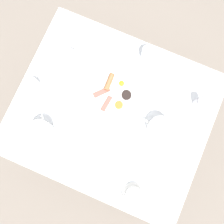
{
  "coord_description": "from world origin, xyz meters",
  "views": [
    {
      "loc": [
        -0.09,
        0.2,
        2.2
      ],
      "look_at": [
        0.0,
        0.0,
        0.76
      ],
      "focal_mm": 42.0,
      "sensor_mm": 36.0,
      "label": 1
    }
  ],
  "objects_px": {
    "fork_by_plate": "(84,140)",
    "fork_spare": "(61,85)",
    "teapot_near": "(159,129)",
    "pepper_grinder": "(71,54)",
    "salt_grinder": "(200,102)",
    "spoon_for_tea": "(102,178)",
    "creamer_jug": "(33,84)",
    "teacup_with_saucer_left": "(55,47)",
    "knife_by_plate": "(175,78)",
    "water_glass_tall": "(148,55)",
    "breakfast_plate": "(114,93)",
    "teapot_far": "(41,132)",
    "water_glass_short": "(73,30)",
    "teacup_with_saucer_right": "(134,196)"
  },
  "relations": [
    {
      "from": "fork_by_plate",
      "to": "knife_by_plate",
      "type": "xyz_separation_m",
      "value": [
        -0.34,
        -0.53,
        0.0
      ]
    },
    {
      "from": "fork_by_plate",
      "to": "fork_spare",
      "type": "bearing_deg",
      "value": -42.37
    },
    {
      "from": "teapot_near",
      "to": "water_glass_short",
      "type": "bearing_deg",
      "value": -20.84
    },
    {
      "from": "water_glass_tall",
      "to": "knife_by_plate",
      "type": "xyz_separation_m",
      "value": [
        -0.2,
        0.05,
        -0.05
      ]
    },
    {
      "from": "teacup_with_saucer_right",
      "to": "water_glass_short",
      "type": "xyz_separation_m",
      "value": [
        0.67,
        -0.71,
        0.03
      ]
    },
    {
      "from": "knife_by_plate",
      "to": "fork_spare",
      "type": "height_order",
      "value": "same"
    },
    {
      "from": "spoon_for_tea",
      "to": "fork_spare",
      "type": "distance_m",
      "value": 0.57
    },
    {
      "from": "water_glass_tall",
      "to": "creamer_jug",
      "type": "relative_size",
      "value": 1.25
    },
    {
      "from": "water_glass_tall",
      "to": "knife_by_plate",
      "type": "height_order",
      "value": "water_glass_tall"
    },
    {
      "from": "water_glass_tall",
      "to": "water_glass_short",
      "type": "distance_m",
      "value": 0.45
    },
    {
      "from": "water_glass_tall",
      "to": "water_glass_short",
      "type": "bearing_deg",
      "value": 3.88
    },
    {
      "from": "teacup_with_saucer_left",
      "to": "pepper_grinder",
      "type": "height_order",
      "value": "pepper_grinder"
    },
    {
      "from": "pepper_grinder",
      "to": "water_glass_short",
      "type": "bearing_deg",
      "value": -69.32
    },
    {
      "from": "water_glass_short",
      "to": "knife_by_plate",
      "type": "distance_m",
      "value": 0.65
    },
    {
      "from": "water_glass_tall",
      "to": "fork_by_plate",
      "type": "xyz_separation_m",
      "value": [
        0.14,
        0.58,
        -0.05
      ]
    },
    {
      "from": "salt_grinder",
      "to": "fork_spare",
      "type": "height_order",
      "value": "salt_grinder"
    },
    {
      "from": "teapot_near",
      "to": "spoon_for_tea",
      "type": "xyz_separation_m",
      "value": [
        0.18,
        0.37,
        -0.05
      ]
    },
    {
      "from": "teacup_with_saucer_right",
      "to": "teacup_with_saucer_left",
      "type": "bearing_deg",
      "value": -38.23
    },
    {
      "from": "teapot_near",
      "to": "water_glass_tall",
      "type": "distance_m",
      "value": 0.42
    },
    {
      "from": "teacup_with_saucer_right",
      "to": "knife_by_plate",
      "type": "bearing_deg",
      "value": -87.8
    },
    {
      "from": "spoon_for_tea",
      "to": "water_glass_tall",
      "type": "bearing_deg",
      "value": -87.47
    },
    {
      "from": "teapot_near",
      "to": "water_glass_short",
      "type": "xyz_separation_m",
      "value": [
        0.66,
        -0.33,
        0.0
      ]
    },
    {
      "from": "knife_by_plate",
      "to": "fork_spare",
      "type": "bearing_deg",
      "value": 26.98
    },
    {
      "from": "breakfast_plate",
      "to": "teapot_far",
      "type": "bearing_deg",
      "value": 53.21
    },
    {
      "from": "teacup_with_saucer_right",
      "to": "teapot_far",
      "type": "bearing_deg",
      "value": -10.6
    },
    {
      "from": "creamer_jug",
      "to": "fork_spare",
      "type": "height_order",
      "value": "creamer_jug"
    },
    {
      "from": "teacup_with_saucer_left",
      "to": "creamer_jug",
      "type": "height_order",
      "value": "teacup_with_saucer_left"
    },
    {
      "from": "teapot_far",
      "to": "teacup_with_saucer_right",
      "type": "height_order",
      "value": "teapot_far"
    },
    {
      "from": "teapot_near",
      "to": "pepper_grinder",
      "type": "height_order",
      "value": "teapot_near"
    },
    {
      "from": "salt_grinder",
      "to": "teapot_near",
      "type": "bearing_deg",
      "value": 56.64
    },
    {
      "from": "teacup_with_saucer_left",
      "to": "salt_grinder",
      "type": "relative_size",
      "value": 1.09
    },
    {
      "from": "teapot_near",
      "to": "spoon_for_tea",
      "type": "distance_m",
      "value": 0.41
    },
    {
      "from": "fork_by_plate",
      "to": "spoon_for_tea",
      "type": "xyz_separation_m",
      "value": [
        -0.17,
        0.15,
        0.0
      ]
    },
    {
      "from": "salt_grinder",
      "to": "spoon_for_tea",
      "type": "distance_m",
      "value": 0.68
    },
    {
      "from": "teapot_near",
      "to": "teacup_with_saucer_left",
      "type": "bearing_deg",
      "value": -9.72
    },
    {
      "from": "teapot_far",
      "to": "water_glass_tall",
      "type": "xyz_separation_m",
      "value": [
        -0.36,
        -0.63,
        -0.0
      ]
    },
    {
      "from": "breakfast_plate",
      "to": "water_glass_tall",
      "type": "bearing_deg",
      "value": -108.82
    },
    {
      "from": "teapot_far",
      "to": "teacup_with_saucer_right",
      "type": "xyz_separation_m",
      "value": [
        -0.59,
        0.11,
        -0.03
      ]
    },
    {
      "from": "teapot_near",
      "to": "water_glass_tall",
      "type": "relative_size",
      "value": 1.96
    },
    {
      "from": "teacup_with_saucer_right",
      "to": "water_glass_short",
      "type": "bearing_deg",
      "value": -46.57
    },
    {
      "from": "salt_grinder",
      "to": "spoon_for_tea",
      "type": "relative_size",
      "value": 0.85
    },
    {
      "from": "teapot_near",
      "to": "teacup_with_saucer_left",
      "type": "relative_size",
      "value": 1.6
    },
    {
      "from": "teacup_with_saucer_right",
      "to": "fork_spare",
      "type": "height_order",
      "value": "teacup_with_saucer_right"
    },
    {
      "from": "teapot_far",
      "to": "spoon_for_tea",
      "type": "relative_size",
      "value": 1.41
    },
    {
      "from": "breakfast_plate",
      "to": "fork_by_plate",
      "type": "height_order",
      "value": "breakfast_plate"
    },
    {
      "from": "teacup_with_saucer_right",
      "to": "salt_grinder",
      "type": "xyz_separation_m",
      "value": [
        -0.14,
        -0.6,
        0.04
      ]
    },
    {
      "from": "breakfast_plate",
      "to": "fork_spare",
      "type": "relative_size",
      "value": 1.63
    },
    {
      "from": "breakfast_plate",
      "to": "fork_by_plate",
      "type": "xyz_separation_m",
      "value": [
        0.05,
        0.31,
        -0.01
      ]
    },
    {
      "from": "breakfast_plate",
      "to": "water_glass_short",
      "type": "distance_m",
      "value": 0.43
    },
    {
      "from": "salt_grinder",
      "to": "knife_by_plate",
      "type": "bearing_deg",
      "value": -29.2
    }
  ]
}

